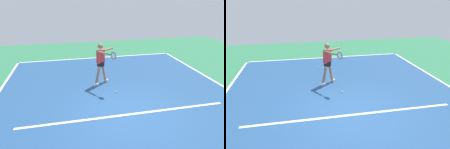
% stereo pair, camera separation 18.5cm
% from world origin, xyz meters
% --- Properties ---
extents(ground_plane, '(22.15, 22.15, 0.00)m').
position_xyz_m(ground_plane, '(0.00, 0.00, 0.00)').
color(ground_plane, '#2D754C').
extents(court_surface, '(9.55, 12.97, 0.00)m').
position_xyz_m(court_surface, '(0.00, 0.00, 0.00)').
color(court_surface, navy).
rests_on(court_surface, ground_plane).
extents(court_line_baseline_near, '(9.55, 0.10, 0.01)m').
position_xyz_m(court_line_baseline_near, '(0.00, -6.43, 0.00)').
color(court_line_baseline_near, white).
rests_on(court_line_baseline_near, ground_plane).
extents(court_line_service, '(7.16, 0.10, 0.01)m').
position_xyz_m(court_line_service, '(0.00, 0.20, 0.00)').
color(court_line_service, white).
rests_on(court_line_service, ground_plane).
extents(court_line_centre_mark, '(0.10, 0.30, 0.01)m').
position_xyz_m(court_line_centre_mark, '(0.00, -6.23, 0.00)').
color(court_line_centre_mark, white).
rests_on(court_line_centre_mark, ground_plane).
extents(tennis_player, '(1.02, 1.44, 1.85)m').
position_xyz_m(tennis_player, '(0.42, -2.50, 1.07)').
color(tennis_player, '#9E7051').
rests_on(tennis_player, ground_plane).
extents(tennis_ball_centre_court, '(0.07, 0.07, 0.07)m').
position_xyz_m(tennis_ball_centre_court, '(0.69, -4.62, 0.03)').
color(tennis_ball_centre_court, '#CCE033').
rests_on(tennis_ball_centre_court, ground_plane).
extents(tennis_ball_by_baseline, '(0.07, 0.07, 0.07)m').
position_xyz_m(tennis_ball_by_baseline, '(0.02, -1.47, 0.03)').
color(tennis_ball_by_baseline, '#C6E53D').
rests_on(tennis_ball_by_baseline, ground_plane).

